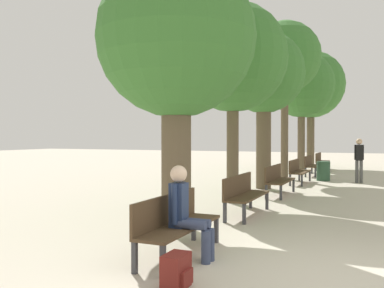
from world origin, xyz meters
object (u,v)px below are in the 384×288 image
object	(u,v)px
bench_row_1	(243,192)
tree_row_2	(264,75)
bench_row_5	(321,160)
person_seated	(186,210)
bench_row_4	(311,164)
backpack	(177,272)
tree_row_1	(233,58)
bench_row_3	(298,170)
tree_row_4	(301,85)
trash_bin	(323,171)
tree_row_3	(285,58)
bench_row_0	(175,220)
tree_row_5	(311,85)
tree_row_0	(176,41)
pedestrian_mid	(359,158)
bench_row_2	(277,178)

from	to	relation	value
bench_row_1	tree_row_2	xyz separation A→B (m)	(-0.75, 4.70, 3.12)
bench_row_5	person_seated	size ratio (longest dim) A/B	1.49
bench_row_4	tree_row_2	world-z (taller)	tree_row_2
bench_row_4	backpack	world-z (taller)	bench_row_4
bench_row_5	tree_row_1	bearing A→B (deg)	-93.68
tree_row_1	backpack	size ratio (longest dim) A/B	13.12
bench_row_3	tree_row_4	distance (m)	6.47
bench_row_4	tree_row_2	size ratio (longest dim) A/B	0.38
bench_row_4	bench_row_5	distance (m)	3.31
bench_row_5	trash_bin	distance (m)	5.34
bench_row_4	tree_row_3	distance (m)	4.69
trash_bin	bench_row_5	bearing A→B (deg)	97.70
person_seated	bench_row_4	bearing A→B (deg)	90.99
bench_row_4	trash_bin	size ratio (longest dim) A/B	2.64
backpack	trash_bin	size ratio (longest dim) A/B	0.53
bench_row_1	bench_row_0	bearing A→B (deg)	-90.00
bench_row_5	trash_bin	size ratio (longest dim) A/B	2.64
bench_row_4	tree_row_3	bearing A→B (deg)	-111.35
tree_row_5	person_seated	size ratio (longest dim) A/B	4.92
bench_row_1	tree_row_0	bearing A→B (deg)	-113.88
tree_row_5	person_seated	bearing A→B (deg)	-86.95
bench_row_5	tree_row_2	xyz separation A→B (m)	(-0.75, -8.54, 3.12)
tree_row_3	person_seated	size ratio (longest dim) A/B	4.83
bench_row_3	tree_row_1	size ratio (longest dim) A/B	0.38
tree_row_0	person_seated	size ratio (longest dim) A/B	3.84
bench_row_4	trash_bin	world-z (taller)	bench_row_4
tree_row_5	bench_row_5	bearing A→B (deg)	-66.74
bench_row_3	tree_row_0	world-z (taller)	tree_row_0
tree_row_1	tree_row_5	distance (m)	13.46
bench_row_0	bench_row_5	xyz separation A→B (m)	(0.00, 16.56, 0.00)
tree_row_2	trash_bin	distance (m)	4.83
tree_row_0	pedestrian_mid	distance (m)	10.00
bench_row_3	bench_row_4	bearing A→B (deg)	90.00
pedestrian_mid	tree_row_1	bearing A→B (deg)	-114.24
tree_row_0	tree_row_2	xyz separation A→B (m)	(0.00, 6.40, 0.24)
bench_row_4	tree_row_4	xyz separation A→B (m)	(-0.75, 2.02, 3.58)
tree_row_1	tree_row_0	bearing A→B (deg)	-90.00
bench_row_0	bench_row_5	world-z (taller)	same
bench_row_1	tree_row_0	xyz separation A→B (m)	(-0.75, -1.70, 2.88)
bench_row_0	tree_row_2	size ratio (longest dim) A/B	0.38
bench_row_1	tree_row_1	bearing A→B (deg)	115.70
bench_row_0	person_seated	world-z (taller)	person_seated
tree_row_5	bench_row_1	bearing A→B (deg)	-87.13
bench_row_1	person_seated	distance (m)	3.44
bench_row_5	tree_row_3	size ratio (longest dim) A/B	0.31
bench_row_1	bench_row_5	xyz separation A→B (m)	(0.00, 13.25, 0.00)
tree_row_5	bench_row_3	bearing A→B (deg)	-84.87
bench_row_2	tree_row_1	bearing A→B (deg)	-113.21
bench_row_0	backpack	distance (m)	1.33
trash_bin	tree_row_3	bearing A→B (deg)	177.70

